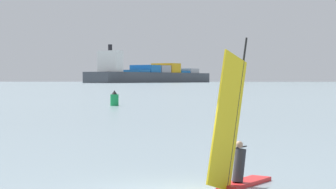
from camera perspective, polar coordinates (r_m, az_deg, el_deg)
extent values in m
cube|color=red|center=(19.29, 6.86, -7.81)|extent=(1.59, 2.37, 0.12)
cylinder|color=black|center=(18.63, 6.18, -1.38)|extent=(0.59, 1.15, 4.27)
cube|color=yellow|center=(18.14, 5.32, -2.34)|extent=(1.03, 2.09, 4.04)
cylinder|color=black|center=(18.66, 6.08, -4.78)|extent=(0.60, 1.20, 0.04)
cylinder|color=#2D2D33|center=(18.91, 6.37, -6.32)|extent=(0.52, 0.61, 1.03)
sphere|color=tan|center=(18.83, 6.38, -4.48)|extent=(0.22, 0.22, 0.22)
cube|color=#3F444C|center=(680.81, -1.39, 1.52)|extent=(108.16, 183.63, 10.64)
cube|color=silver|center=(624.00, -5.19, 2.97)|extent=(26.49, 19.75, 20.76)
cylinder|color=black|center=(624.53, -5.19, 4.20)|extent=(4.00, 4.00, 6.00)
cube|color=#1E66AD|center=(654.50, -3.04, 2.10)|extent=(32.81, 27.75, 2.60)
cube|color=#1E66AD|center=(670.19, -2.04, 2.31)|extent=(32.81, 27.75, 7.80)
cube|color=#99999E|center=(686.05, -1.09, 2.29)|extent=(32.81, 27.75, 7.80)
cube|color=gold|center=(702.10, -0.18, 2.37)|extent=(32.81, 27.75, 10.40)
cube|color=#1E66AD|center=(718.25, 0.69, 2.04)|extent=(32.81, 27.75, 2.60)
cube|color=#99999E|center=(734.62, 1.52, 2.12)|extent=(32.81, 27.75, 5.20)
cube|color=#756B56|center=(1436.30, 11.41, 2.04)|extent=(874.83, 475.07, 43.21)
cylinder|color=#19994C|center=(76.52, -4.81, -0.50)|extent=(0.99, 0.99, 1.36)
cone|color=black|center=(76.50, -4.81, 0.20)|extent=(0.69, 0.69, 0.50)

